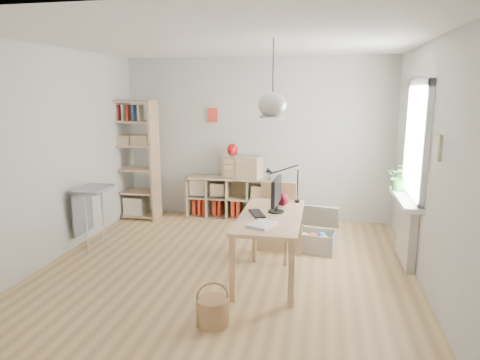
% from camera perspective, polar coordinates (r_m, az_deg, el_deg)
% --- Properties ---
extents(ground, '(4.50, 4.50, 0.00)m').
position_cam_1_polar(ground, '(5.43, -1.68, -11.52)').
color(ground, tan).
rests_on(ground, ground).
extents(room_shell, '(4.50, 4.50, 4.50)m').
position_cam_1_polar(room_shell, '(4.75, 4.35, 9.99)').
color(room_shell, silver).
rests_on(room_shell, ground).
extents(window_unit, '(0.07, 1.16, 1.46)m').
position_cam_1_polar(window_unit, '(5.60, 22.57, 4.77)').
color(window_unit, white).
rests_on(window_unit, ground).
extents(radiator, '(0.10, 0.80, 0.80)m').
position_cam_1_polar(radiator, '(5.83, 21.34, -6.48)').
color(radiator, silver).
rests_on(radiator, ground).
extents(windowsill, '(0.22, 1.20, 0.06)m').
position_cam_1_polar(windowsill, '(5.71, 21.16, -2.37)').
color(windowsill, white).
rests_on(windowsill, radiator).
extents(desk, '(0.70, 1.50, 0.75)m').
position_cam_1_polar(desk, '(4.97, 4.11, -5.69)').
color(desk, tan).
rests_on(desk, ground).
extents(cube_shelf, '(1.40, 0.38, 0.72)m').
position_cam_1_polar(cube_shelf, '(7.36, -1.70, -2.78)').
color(cube_shelf, tan).
rests_on(cube_shelf, ground).
extents(tall_bookshelf, '(0.80, 0.38, 2.00)m').
position_cam_1_polar(tall_bookshelf, '(7.44, -14.07, 3.25)').
color(tall_bookshelf, tan).
rests_on(tall_bookshelf, ground).
extents(side_table, '(0.40, 0.55, 0.85)m').
position_cam_1_polar(side_table, '(6.27, -19.48, -2.56)').
color(side_table, gray).
rests_on(side_table, ground).
extents(chair, '(0.53, 0.53, 0.97)m').
position_cam_1_polar(chair, '(5.60, 4.76, -4.77)').
color(chair, gray).
rests_on(chair, ground).
extents(wicker_basket, '(0.30, 0.30, 0.42)m').
position_cam_1_polar(wicker_basket, '(4.19, -3.68, -16.95)').
color(wicker_basket, '#A9724C').
rests_on(wicker_basket, ground).
extents(storage_chest, '(0.64, 0.69, 0.57)m').
position_cam_1_polar(storage_chest, '(6.00, 10.08, -7.47)').
color(storage_chest, beige).
rests_on(storage_chest, ground).
extents(monitor, '(0.19, 0.47, 0.41)m').
position_cam_1_polar(monitor, '(5.00, 4.87, -1.76)').
color(monitor, black).
rests_on(monitor, desk).
extents(keyboard, '(0.25, 0.37, 0.02)m').
position_cam_1_polar(keyboard, '(4.96, 2.29, -4.49)').
color(keyboard, black).
rests_on(keyboard, desk).
extents(task_lamp, '(0.43, 0.16, 0.46)m').
position_cam_1_polar(task_lamp, '(5.41, 5.46, 0.14)').
color(task_lamp, black).
rests_on(task_lamp, desk).
extents(yarn_ball, '(0.15, 0.15, 0.15)m').
position_cam_1_polar(yarn_ball, '(5.33, 5.69, -2.62)').
color(yarn_ball, '#510A12').
rests_on(yarn_ball, desk).
extents(paper_tray, '(0.32, 0.35, 0.03)m').
position_cam_1_polar(paper_tray, '(4.54, 2.96, -5.98)').
color(paper_tray, white).
rests_on(paper_tray, desk).
extents(drawer_chest, '(0.69, 0.43, 0.37)m').
position_cam_1_polar(drawer_chest, '(7.13, 0.30, 1.74)').
color(drawer_chest, tan).
rests_on(drawer_chest, cube_shelf).
extents(red_vase, '(0.17, 0.17, 0.21)m').
position_cam_1_polar(red_vase, '(7.12, -1.02, 4.04)').
color(red_vase, maroon).
rests_on(red_vase, drawer_chest).
extents(potted_plant, '(0.36, 0.33, 0.35)m').
position_cam_1_polar(potted_plant, '(6.00, 20.56, 0.36)').
color(potted_plant, '#2A6124').
rests_on(potted_plant, windowsill).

